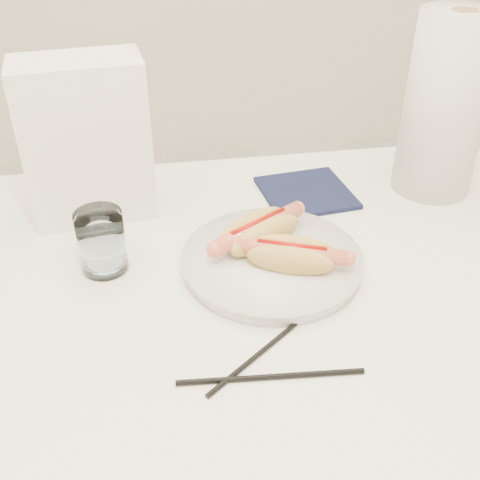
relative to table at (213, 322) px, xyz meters
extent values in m
cube|color=white|center=(0.00, 0.00, 0.04)|extent=(1.20, 0.80, 0.04)
cylinder|color=silver|center=(0.54, 0.34, -0.34)|extent=(0.04, 0.04, 0.71)
cylinder|color=white|center=(0.09, 0.04, 0.07)|extent=(0.33, 0.33, 0.02)
ellipsoid|color=tan|center=(0.09, 0.06, 0.10)|extent=(0.13, 0.10, 0.04)
ellipsoid|color=tan|center=(0.07, 0.09, 0.10)|extent=(0.13, 0.10, 0.04)
ellipsoid|color=tan|center=(0.08, 0.07, 0.09)|extent=(0.13, 0.10, 0.02)
cylinder|color=#E47050|center=(0.08, 0.07, 0.11)|extent=(0.15, 0.11, 0.02)
cylinder|color=#990A05|center=(0.08, 0.07, 0.12)|extent=(0.09, 0.06, 0.01)
ellipsoid|color=#DAA855|center=(0.11, 0.00, 0.10)|extent=(0.13, 0.08, 0.04)
ellipsoid|color=#DAA855|center=(0.12, 0.02, 0.10)|extent=(0.13, 0.08, 0.04)
ellipsoid|color=#DAA855|center=(0.11, 0.01, 0.09)|extent=(0.12, 0.09, 0.02)
cylinder|color=#E57150|center=(0.11, 0.01, 0.11)|extent=(0.15, 0.08, 0.02)
cylinder|color=#990A05|center=(0.11, 0.01, 0.12)|extent=(0.09, 0.04, 0.01)
cylinder|color=white|center=(-0.15, 0.08, 0.11)|extent=(0.07, 0.07, 0.09)
cylinder|color=black|center=(0.05, -0.13, 0.06)|extent=(0.16, 0.13, 0.01)
cylinder|color=black|center=(0.05, -0.17, 0.06)|extent=(0.22, 0.02, 0.01)
cube|color=white|center=(-0.16, 0.24, 0.19)|extent=(0.20, 0.13, 0.26)
cube|color=#101532|center=(0.20, 0.24, 0.06)|extent=(0.17, 0.17, 0.01)
cylinder|color=silver|center=(0.42, 0.23, 0.21)|extent=(0.17, 0.17, 0.31)
camera|label=1|loc=(-0.06, -0.62, 0.57)|focal=43.25mm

